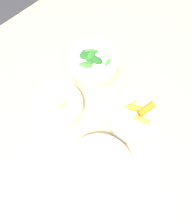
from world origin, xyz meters
TOP-DOWN VIEW (x-y plane):
  - ground_plane at (0.00, 0.00)m, footprint 10.00×10.00m
  - dining_table at (0.00, 0.00)m, footprint 1.26×0.95m
  - bowl_carrots at (-0.06, 0.09)m, footprint 0.16×0.16m
  - bowl_greens at (-0.09, -0.12)m, footprint 0.16×0.16m
  - bowl_beans_hotdog at (0.12, 0.13)m, footprint 0.19×0.19m
  - bowl_cookies at (0.08, -0.09)m, footprint 0.15×0.15m

SIDE VIEW (x-z plane):
  - ground_plane at x=0.00m, z-range 0.00..0.00m
  - dining_table at x=0.00m, z-range 0.27..1.03m
  - bowl_beans_hotdog at x=0.12m, z-range 0.75..0.80m
  - bowl_cookies at x=0.08m, z-range 0.75..0.81m
  - bowl_carrots at x=-0.06m, z-range 0.75..0.82m
  - bowl_greens at x=-0.09m, z-range 0.74..0.84m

